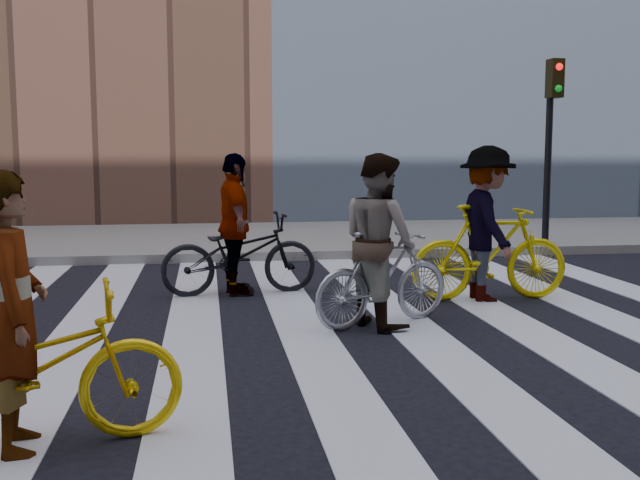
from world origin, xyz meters
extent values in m
plane|color=black|center=(0.00, 0.00, 0.00)|extent=(100.00, 100.00, 0.00)
cube|color=gray|center=(0.00, 7.50, 0.07)|extent=(100.00, 5.00, 0.15)
cube|color=silver|center=(-2.75, 0.00, 0.01)|extent=(0.55, 10.00, 0.01)
cube|color=silver|center=(-1.65, 0.00, 0.01)|extent=(0.55, 10.00, 0.01)
cube|color=silver|center=(-0.55, 0.00, 0.01)|extent=(0.55, 10.00, 0.01)
cube|color=silver|center=(0.55, 0.00, 0.01)|extent=(0.55, 10.00, 0.01)
cube|color=silver|center=(1.65, 0.00, 0.01)|extent=(0.55, 10.00, 0.01)
cube|color=silver|center=(2.75, 0.00, 0.01)|extent=(0.55, 10.00, 0.01)
cylinder|color=black|center=(4.40, 5.40, 1.60)|extent=(0.12, 0.12, 3.20)
cube|color=black|center=(4.40, 5.25, 3.00)|extent=(0.22, 0.28, 0.65)
sphere|color=red|center=(4.40, 5.10, 3.18)|extent=(0.12, 0.12, 0.12)
sphere|color=#0CCC26|center=(4.40, 5.10, 2.82)|extent=(0.12, 0.12, 0.12)
imported|color=yellow|center=(-2.60, -2.38, 0.49)|extent=(1.96, 0.98, 0.98)
imported|color=#A3A6AD|center=(0.28, 0.42, 0.49)|extent=(1.70, 1.08, 0.99)
imported|color=yellow|center=(1.84, 1.49, 0.58)|extent=(1.93, 0.57, 1.16)
imported|color=black|center=(-1.10, 2.31, 0.51)|extent=(2.01, 0.91, 1.02)
imported|color=slate|center=(-2.65, -2.38, 0.84)|extent=(0.51, 0.68, 1.69)
imported|color=slate|center=(0.23, 0.42, 0.88)|extent=(0.96, 1.05, 1.77)
imported|color=slate|center=(1.79, 1.49, 0.92)|extent=(0.70, 1.20, 1.85)
imported|color=slate|center=(-1.15, 2.31, 0.88)|extent=(0.55, 1.08, 1.76)
camera|label=1|loc=(-1.50, -6.94, 1.80)|focal=42.00mm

